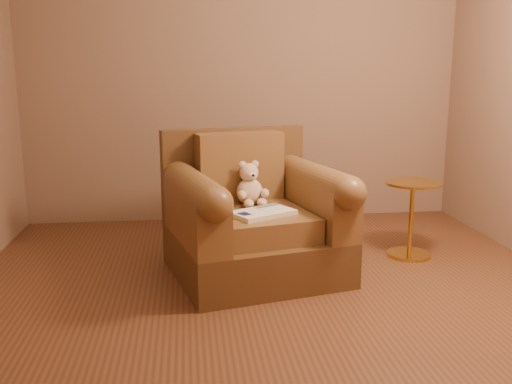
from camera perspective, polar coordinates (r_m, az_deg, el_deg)
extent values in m
plane|color=brown|center=(3.62, 2.05, -10.56)|extent=(4.00, 4.00, 0.00)
cube|color=#876853|center=(5.32, -1.29, 11.67)|extent=(4.00, 0.02, 2.70)
cube|color=#876853|center=(1.40, 15.59, 9.67)|extent=(4.00, 0.02, 2.70)
cube|color=#55381C|center=(3.97, -0.10, -6.10)|extent=(1.29, 1.25, 0.30)
cube|color=#55381C|center=(4.28, -2.24, 1.94)|extent=(1.08, 0.36, 0.67)
cube|color=brown|center=(3.86, 0.18, -3.06)|extent=(0.79, 0.88, 0.16)
cube|color=brown|center=(4.13, -1.64, 2.58)|extent=(0.65, 0.31, 0.49)
cube|color=brown|center=(3.71, -6.09, -2.28)|extent=(0.42, 0.95, 0.35)
cube|color=brown|center=(4.00, 5.99, -1.20)|extent=(0.42, 0.95, 0.35)
cylinder|color=brown|center=(3.67, -6.15, 0.34)|extent=(0.42, 0.95, 0.22)
cylinder|color=brown|center=(3.97, 6.05, 1.24)|extent=(0.42, 0.95, 0.22)
ellipsoid|color=beige|center=(4.01, -0.64, 0.02)|extent=(0.18, 0.16, 0.19)
sphere|color=beige|center=(4.00, -0.71, 1.95)|extent=(0.13, 0.13, 0.13)
ellipsoid|color=beige|center=(3.98, -1.37, 2.72)|extent=(0.05, 0.03, 0.05)
ellipsoid|color=beige|center=(4.01, -0.11, 2.80)|extent=(0.05, 0.03, 0.05)
ellipsoid|color=beige|center=(3.94, -0.37, 1.63)|extent=(0.06, 0.04, 0.05)
sphere|color=black|center=(3.92, -0.26, 1.67)|extent=(0.02, 0.02, 0.02)
ellipsoid|color=beige|center=(3.91, -1.40, -0.29)|extent=(0.06, 0.12, 0.06)
ellipsoid|color=beige|center=(3.97, 0.89, -0.10)|extent=(0.06, 0.12, 0.06)
ellipsoid|color=beige|center=(3.91, -0.74, -1.18)|extent=(0.07, 0.12, 0.06)
ellipsoid|color=beige|center=(3.94, 0.61, -1.06)|extent=(0.07, 0.12, 0.06)
cube|color=beige|center=(3.72, 0.67, -2.13)|extent=(0.47, 0.41, 0.03)
cube|color=white|center=(3.66, -0.59, -2.12)|extent=(0.29, 0.31, 0.00)
cube|color=white|center=(3.77, 1.89, -1.67)|extent=(0.29, 0.31, 0.00)
cube|color=beige|center=(3.72, 0.67, -1.88)|extent=(0.12, 0.21, 0.00)
cube|color=#0F1638|center=(3.63, -1.17, -2.19)|extent=(0.10, 0.11, 0.00)
cube|color=slate|center=(3.84, 1.11, -1.40)|extent=(0.18, 0.13, 0.00)
cylinder|color=gold|center=(4.54, 15.04, -6.04)|extent=(0.33, 0.33, 0.02)
cylinder|color=gold|center=(4.46, 15.24, -2.66)|extent=(0.03, 0.03, 0.54)
cylinder|color=gold|center=(4.40, 15.44, 0.86)|extent=(0.41, 0.41, 0.02)
cylinder|color=gold|center=(4.40, 15.43, 0.69)|extent=(0.03, 0.03, 0.02)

